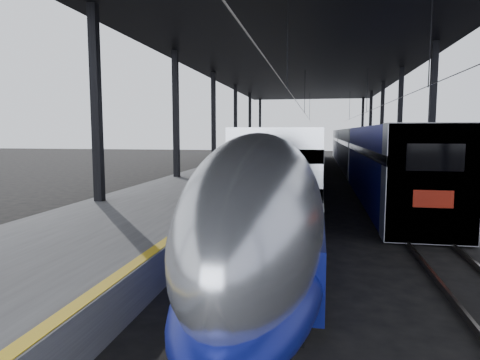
# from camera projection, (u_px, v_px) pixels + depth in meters

# --- Properties ---
(ground) EXTENTS (160.00, 160.00, 0.00)m
(ground) POSITION_uv_depth(u_px,v_px,m) (202.00, 269.00, 12.15)
(ground) COLOR black
(ground) RESTS_ON ground
(platform) EXTENTS (6.00, 80.00, 1.00)m
(platform) POSITION_uv_depth(u_px,v_px,m) (228.00, 177.00, 32.27)
(platform) COLOR #4C4C4F
(platform) RESTS_ON ground
(yellow_strip) EXTENTS (0.30, 80.00, 0.01)m
(yellow_strip) POSITION_uv_depth(u_px,v_px,m) (264.00, 171.00, 31.71)
(yellow_strip) COLOR gold
(yellow_strip) RESTS_ON platform
(rails) EXTENTS (6.52, 80.00, 0.16)m
(rails) POSITION_uv_depth(u_px,v_px,m) (336.00, 185.00, 30.88)
(rails) COLOR slate
(rails) RESTS_ON ground
(canopy) EXTENTS (18.00, 75.00, 9.47)m
(canopy) POSITION_uv_depth(u_px,v_px,m) (302.00, 58.00, 30.34)
(canopy) COLOR black
(canopy) RESTS_ON ground
(tgv_train) EXTENTS (2.79, 65.20, 4.00)m
(tgv_train) POSITION_uv_depth(u_px,v_px,m) (304.00, 156.00, 35.79)
(tgv_train) COLOR #B4B7BC
(tgv_train) RESTS_ON ground
(second_train) EXTENTS (3.04, 56.05, 4.19)m
(second_train) POSITION_uv_depth(u_px,v_px,m) (359.00, 150.00, 40.88)
(second_train) COLOR navy
(second_train) RESTS_ON ground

